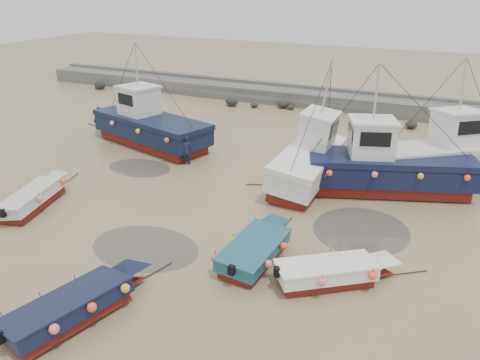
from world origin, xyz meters
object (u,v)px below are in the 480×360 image
(dinghy_0, at_px, (37,194))
(cabin_boat_2, at_px, (377,166))
(cabin_boat_1, at_px, (309,156))
(cabin_boat_3, at_px, (450,155))
(cabin_boat_0, at_px, (145,124))
(dinghy_3, at_px, (336,270))
(person, at_px, (187,164))
(dinghy_2, at_px, (257,245))
(dinghy_1, at_px, (79,302))

(dinghy_0, xyz_separation_m, cabin_boat_2, (14.05, 8.31, 0.76))
(cabin_boat_1, bearing_deg, cabin_boat_3, 25.90)
(dinghy_0, xyz_separation_m, cabin_boat_3, (17.21, 11.44, 0.80))
(cabin_boat_0, bearing_deg, dinghy_3, -107.52)
(cabin_boat_3, relative_size, person, 5.11)
(dinghy_2, height_order, cabin_boat_1, cabin_boat_1)
(dinghy_1, bearing_deg, cabin_boat_2, 78.95)
(dinghy_3, bearing_deg, person, -161.80)
(dinghy_1, relative_size, person, 3.59)
(dinghy_2, distance_m, cabin_boat_0, 15.00)
(dinghy_2, distance_m, cabin_boat_2, 8.69)
(cabin_boat_0, bearing_deg, cabin_boat_2, -78.99)
(cabin_boat_0, bearing_deg, dinghy_0, -160.66)
(dinghy_0, distance_m, cabin_boat_0, 9.51)
(cabin_boat_2, bearing_deg, cabin_boat_1, 72.58)
(dinghy_0, relative_size, dinghy_1, 0.99)
(dinghy_1, height_order, cabin_boat_3, cabin_boat_3)
(dinghy_3, height_order, cabin_boat_1, cabin_boat_1)
(dinghy_2, distance_m, person, 10.43)
(person, bearing_deg, cabin_boat_2, 148.76)
(dinghy_3, bearing_deg, dinghy_1, -89.34)
(cabin_boat_0, bearing_deg, cabin_boat_3, -68.16)
(dinghy_1, distance_m, cabin_boat_3, 19.41)
(dinghy_3, relative_size, cabin_boat_1, 0.51)
(dinghy_1, relative_size, dinghy_2, 1.07)
(dinghy_1, height_order, person, dinghy_1)
(dinghy_0, xyz_separation_m, dinghy_2, (11.11, 0.16, 0.01))
(dinghy_2, distance_m, cabin_boat_1, 8.07)
(dinghy_2, height_order, cabin_boat_3, cabin_boat_3)
(person, bearing_deg, cabin_boat_0, -61.93)
(cabin_boat_3, bearing_deg, cabin_boat_1, -101.57)
(dinghy_0, relative_size, cabin_boat_2, 0.56)
(cabin_boat_1, bearing_deg, dinghy_2, -86.46)
(dinghy_1, xyz_separation_m, dinghy_2, (3.71, 5.45, 0.01))
(dinghy_1, relative_size, dinghy_3, 1.25)
(dinghy_2, relative_size, person, 3.34)
(cabin_boat_0, relative_size, cabin_boat_3, 1.30)
(person, bearing_deg, dinghy_2, 99.69)
(dinghy_2, relative_size, cabin_boat_3, 0.65)
(dinghy_0, relative_size, person, 3.54)
(cabin_boat_0, distance_m, cabin_boat_1, 11.28)
(dinghy_3, xyz_separation_m, person, (-10.58, 7.60, -0.55))
(dinghy_2, relative_size, cabin_boat_1, 0.59)
(cabin_boat_1, distance_m, person, 7.11)
(dinghy_1, height_order, cabin_boat_2, cabin_boat_2)
(cabin_boat_0, distance_m, person, 4.92)
(cabin_boat_2, xyz_separation_m, cabin_boat_3, (3.17, 3.13, 0.04))
(dinghy_1, bearing_deg, dinghy_0, 159.41)
(cabin_boat_0, xyz_separation_m, cabin_boat_3, (17.85, 1.98, 0.05))
(dinghy_0, distance_m, dinghy_1, 9.10)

